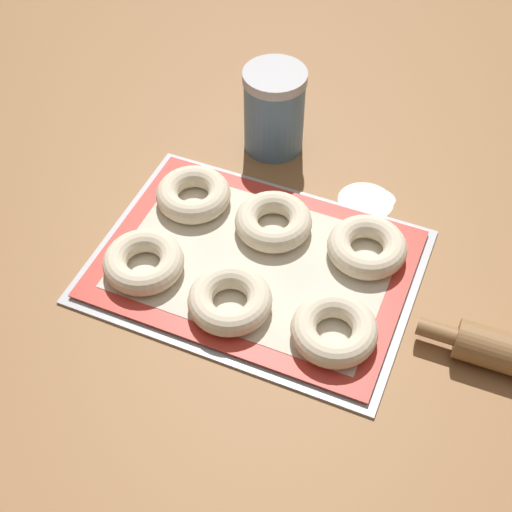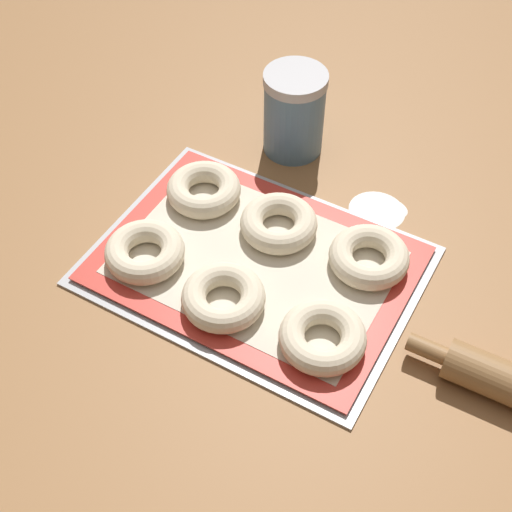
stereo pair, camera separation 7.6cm
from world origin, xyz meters
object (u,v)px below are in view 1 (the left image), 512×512
object	(u,v)px
baking_tray	(256,267)
bagel_back_left	(193,194)
flour_canister	(274,110)
bagel_front_right	(334,330)
bagel_front_center	(229,300)
bagel_back_center	(271,221)
bagel_front_left	(144,262)
bagel_back_right	(367,247)

from	to	relation	value
baking_tray	bagel_back_left	distance (m)	0.15
bagel_back_left	flour_canister	world-z (taller)	flour_canister
bagel_front_right	bagel_back_left	size ratio (longest dim) A/B	1.00
bagel_front_right	bagel_back_left	bearing A→B (deg)	151.04
bagel_front_center	bagel_back_center	distance (m)	0.15
baking_tray	bagel_front_left	bearing A→B (deg)	-153.31
bagel_front_left	bagel_back_right	xyz separation A→B (m)	(0.27, 0.14, 0.00)
bagel_front_center	flour_canister	bearing A→B (deg)	102.07
bagel_front_left	bagel_front_center	world-z (taller)	same
bagel_front_center	bagel_front_right	xyz separation A→B (m)	(0.14, 0.01, 0.00)
bagel_back_left	bagel_front_center	bearing A→B (deg)	-50.82
bagel_back_right	flour_canister	xyz separation A→B (m)	(-0.21, 0.18, 0.04)
bagel_back_left	bagel_back_center	xyz separation A→B (m)	(0.13, -0.01, 0.00)
flour_canister	bagel_back_center	bearing A→B (deg)	-69.06
bagel_back_center	flour_canister	size ratio (longest dim) A/B	0.79
bagel_front_left	bagel_back_left	bearing A→B (deg)	87.96
bagel_front_right	bagel_back_center	size ratio (longest dim) A/B	1.00
bagel_front_right	bagel_back_left	world-z (taller)	same
baking_tray	bagel_back_left	world-z (taller)	bagel_back_left
bagel_front_right	bagel_back_right	bearing A→B (deg)	91.05
bagel_back_left	bagel_back_right	distance (m)	0.27
bagel_front_center	bagel_back_left	bearing A→B (deg)	129.18
bagel_front_center	flour_canister	xyz separation A→B (m)	(-0.07, 0.34, 0.04)
bagel_front_center	bagel_back_center	world-z (taller)	same
baking_tray	bagel_front_right	xyz separation A→B (m)	(0.14, -0.08, 0.02)
bagel_back_center	flour_canister	distance (m)	0.20
bagel_back_left	bagel_back_center	world-z (taller)	same
flour_canister	bagel_front_center	bearing A→B (deg)	-77.93
bagel_back_left	bagel_back_right	xyz separation A→B (m)	(0.27, 0.00, 0.00)
bagel_front_left	bagel_back_center	bearing A→B (deg)	46.37
baking_tray	bagel_back_right	bearing A→B (deg)	28.97
baking_tray	bagel_back_left	bearing A→B (deg)	150.46
bagel_front_left	bagel_back_left	distance (m)	0.14
bagel_back_left	bagel_back_right	size ratio (longest dim) A/B	1.00
bagel_front_right	bagel_back_center	distance (m)	0.20
bagel_back_right	bagel_front_right	bearing A→B (deg)	-88.95
bagel_front_center	flour_canister	world-z (taller)	flour_canister
bagel_back_center	bagel_back_right	distance (m)	0.14
baking_tray	bagel_back_right	size ratio (longest dim) A/B	3.98
bagel_front_left	bagel_front_center	distance (m)	0.14
baking_tray	bagel_back_center	xyz separation A→B (m)	(-0.01, 0.07, 0.02)
bagel_front_center	bagel_back_center	bearing A→B (deg)	90.55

